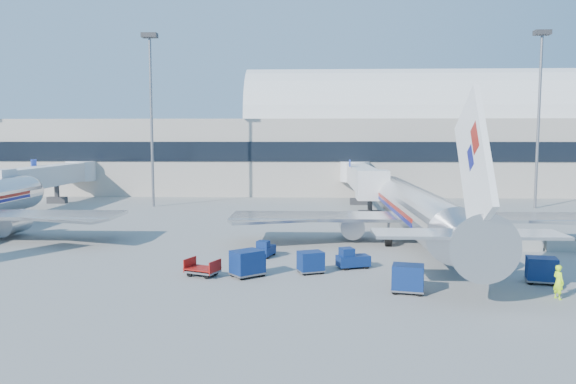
{
  "coord_description": "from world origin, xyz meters",
  "views": [
    {
      "loc": [
        0.73,
        -43.35,
        9.13
      ],
      "look_at": [
        -1.15,
        6.0,
        4.33
      ],
      "focal_mm": 35.0,
      "sensor_mm": 36.0,
      "label": 1
    }
  ],
  "objects_px": {
    "tug_right": "(486,257)",
    "barrier_mid": "(564,246)",
    "mast_east": "(540,93)",
    "cart_solo_far": "(542,270)",
    "cart_solo_near": "(408,278)",
    "cart_open_red": "(203,270)",
    "tug_left": "(265,249)",
    "cart_train_a": "(311,262)",
    "ramp_worker": "(558,282)",
    "jetbridge_near": "(361,177)",
    "jetbridge_mid": "(49,176)",
    "cart_train_c": "(247,263)",
    "tug_lead": "(352,259)",
    "cart_train_b": "(251,264)",
    "mast_west": "(151,94)",
    "airliner_main": "(418,211)",
    "barrier_near": "(523,245)"
  },
  "relations": [
    {
      "from": "tug_lead",
      "to": "cart_solo_far",
      "type": "bearing_deg",
      "value": -35.6
    },
    {
      "from": "cart_train_a",
      "to": "ramp_worker",
      "type": "xyz_separation_m",
      "value": [
        14.02,
        -5.53,
        0.19
      ]
    },
    {
      "from": "jetbridge_near",
      "to": "cart_train_c",
      "type": "xyz_separation_m",
      "value": [
        -10.95,
        -38.09,
        -2.99
      ]
    },
    {
      "from": "mast_west",
      "to": "cart_train_c",
      "type": "relative_size",
      "value": 9.02
    },
    {
      "from": "barrier_mid",
      "to": "ramp_worker",
      "type": "xyz_separation_m",
      "value": [
        -6.44,
        -13.68,
        0.53
      ]
    },
    {
      "from": "jetbridge_mid",
      "to": "cart_train_a",
      "type": "height_order",
      "value": "jetbridge_mid"
    },
    {
      "from": "mast_west",
      "to": "mast_east",
      "type": "relative_size",
      "value": 1.0
    },
    {
      "from": "barrier_mid",
      "to": "tug_right",
      "type": "bearing_deg",
      "value": -143.07
    },
    {
      "from": "cart_train_a",
      "to": "cart_solo_far",
      "type": "relative_size",
      "value": 0.95
    },
    {
      "from": "ramp_worker",
      "to": "jetbridge_near",
      "type": "bearing_deg",
      "value": -8.81
    },
    {
      "from": "mast_west",
      "to": "cart_open_red",
      "type": "bearing_deg",
      "value": -69.77
    },
    {
      "from": "jetbridge_mid",
      "to": "cart_train_c",
      "type": "distance_m",
      "value": 49.23
    },
    {
      "from": "ramp_worker",
      "to": "cart_solo_near",
      "type": "bearing_deg",
      "value": 65.22
    },
    {
      "from": "cart_train_c",
      "to": "mast_east",
      "type": "bearing_deg",
      "value": 9.25
    },
    {
      "from": "cart_train_c",
      "to": "cart_solo_far",
      "type": "distance_m",
      "value": 18.71
    },
    {
      "from": "barrier_mid",
      "to": "cart_solo_near",
      "type": "distance_m",
      "value": 19.5
    },
    {
      "from": "cart_train_a",
      "to": "cart_train_c",
      "type": "bearing_deg",
      "value": 174.03
    },
    {
      "from": "jetbridge_mid",
      "to": "tug_left",
      "type": "height_order",
      "value": "jetbridge_mid"
    },
    {
      "from": "airliner_main",
      "to": "cart_train_c",
      "type": "bearing_deg",
      "value": -138.56
    },
    {
      "from": "jetbridge_mid",
      "to": "tug_lead",
      "type": "bearing_deg",
      "value": -42.86
    },
    {
      "from": "barrier_mid",
      "to": "tug_right",
      "type": "xyz_separation_m",
      "value": [
        -8.14,
        -6.12,
        0.31
      ]
    },
    {
      "from": "tug_right",
      "to": "barrier_mid",
      "type": "bearing_deg",
      "value": 67.53
    },
    {
      "from": "tug_left",
      "to": "cart_train_a",
      "type": "relative_size",
      "value": 1.09
    },
    {
      "from": "jetbridge_mid",
      "to": "barrier_near",
      "type": "relative_size",
      "value": 9.17
    },
    {
      "from": "tug_left",
      "to": "cart_solo_near",
      "type": "bearing_deg",
      "value": -118.6
    },
    {
      "from": "tug_lead",
      "to": "cart_train_b",
      "type": "relative_size",
      "value": 1.17
    },
    {
      "from": "tug_left",
      "to": "cart_open_red",
      "type": "xyz_separation_m",
      "value": [
        -3.62,
        -6.13,
        -0.2
      ]
    },
    {
      "from": "cart_solo_far",
      "to": "cart_solo_near",
      "type": "bearing_deg",
      "value": -150.76
    },
    {
      "from": "airliner_main",
      "to": "cart_solo_far",
      "type": "bearing_deg",
      "value": -67.28
    },
    {
      "from": "cart_train_c",
      "to": "ramp_worker",
      "type": "relative_size",
      "value": 1.28
    },
    {
      "from": "ramp_worker",
      "to": "tug_right",
      "type": "bearing_deg",
      "value": -5.83
    },
    {
      "from": "barrier_mid",
      "to": "cart_solo_far",
      "type": "relative_size",
      "value": 1.4
    },
    {
      "from": "mast_east",
      "to": "barrier_mid",
      "type": "bearing_deg",
      "value": -107.26
    },
    {
      "from": "mast_east",
      "to": "cart_solo_far",
      "type": "height_order",
      "value": "mast_east"
    },
    {
      "from": "barrier_mid",
      "to": "tug_lead",
      "type": "relative_size",
      "value": 1.21
    },
    {
      "from": "cart_train_a",
      "to": "tug_right",
      "type": "bearing_deg",
      "value": -11.66
    },
    {
      "from": "jetbridge_mid",
      "to": "cart_solo_near",
      "type": "height_order",
      "value": "jetbridge_mid"
    },
    {
      "from": "tug_lead",
      "to": "cart_open_red",
      "type": "xyz_separation_m",
      "value": [
        -10.02,
        -2.63,
        -0.27
      ]
    },
    {
      "from": "mast_west",
      "to": "tug_left",
      "type": "distance_m",
      "value": 38.31
    },
    {
      "from": "mast_east",
      "to": "barrier_mid",
      "type": "height_order",
      "value": "mast_east"
    },
    {
      "from": "cart_solo_near",
      "to": "cart_open_red",
      "type": "bearing_deg",
      "value": 177.28
    },
    {
      "from": "tug_left",
      "to": "cart_solo_near",
      "type": "xyz_separation_m",
      "value": [
        9.22,
        -9.69,
        0.3
      ]
    },
    {
      "from": "jetbridge_mid",
      "to": "cart_open_red",
      "type": "xyz_separation_m",
      "value": [
        28.12,
        -38.02,
        -3.53
      ]
    },
    {
      "from": "cart_train_b",
      "to": "tug_right",
      "type": "bearing_deg",
      "value": -17.05
    },
    {
      "from": "barrier_mid",
      "to": "barrier_near",
      "type": "bearing_deg",
      "value": 180.0
    },
    {
      "from": "cart_train_a",
      "to": "jetbridge_mid",
      "type": "bearing_deg",
      "value": 112.6
    },
    {
      "from": "cart_open_red",
      "to": "jetbridge_near",
      "type": "bearing_deg",
      "value": 92.81
    },
    {
      "from": "jetbridge_near",
      "to": "mast_west",
      "type": "height_order",
      "value": "mast_west"
    },
    {
      "from": "tug_lead",
      "to": "cart_solo_near",
      "type": "relative_size",
      "value": 1.13
    },
    {
      "from": "airliner_main",
      "to": "cart_solo_near",
      "type": "bearing_deg",
      "value": -102.7
    }
  ]
}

